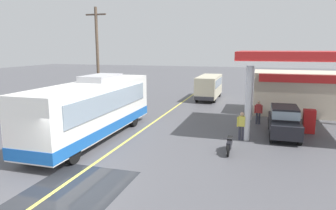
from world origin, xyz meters
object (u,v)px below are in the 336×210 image
car_at_pump (284,120)px  pedestrian_near_pump (258,111)px  coach_bus_main (94,110)px  pedestrian_by_shop (242,124)px  motorcycle_parked_forecourt (229,144)px  minibus_opposing_lane (209,85)px

car_at_pump → pedestrian_near_pump: bearing=119.8°
car_at_pump → pedestrian_near_pump: 3.03m
pedestrian_near_pump → car_at_pump: bearing=-60.2°
coach_bus_main → car_at_pump: bearing=18.8°
car_at_pump → pedestrian_by_shop: (-2.43, -1.53, -0.08)m
coach_bus_main → motorcycle_parked_forecourt: bearing=-2.0°
minibus_opposing_lane → motorcycle_parked_forecourt: minibus_opposing_lane is taller
pedestrian_by_shop → car_at_pump: bearing=32.3°
car_at_pump → pedestrian_near_pump: (-1.51, 2.63, -0.08)m
motorcycle_parked_forecourt → pedestrian_by_shop: size_ratio=1.08×
coach_bus_main → pedestrian_by_shop: bearing=14.3°
car_at_pump → motorcycle_parked_forecourt: car_at_pump is taller
car_at_pump → minibus_opposing_lane: (-6.53, 12.33, 0.46)m
coach_bus_main → pedestrian_by_shop: (8.38, 2.14, -0.79)m
car_at_pump → minibus_opposing_lane: size_ratio=0.69×
car_at_pump → coach_bus_main: bearing=-161.2°
coach_bus_main → motorcycle_parked_forecourt: 8.03m
car_at_pump → pedestrian_near_pump: car_at_pump is taller
coach_bus_main → pedestrian_by_shop: size_ratio=6.65×
motorcycle_parked_forecourt → pedestrian_near_pump: 6.75m
minibus_opposing_lane → coach_bus_main: bearing=-105.0°
pedestrian_by_shop → motorcycle_parked_forecourt: bearing=-100.7°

